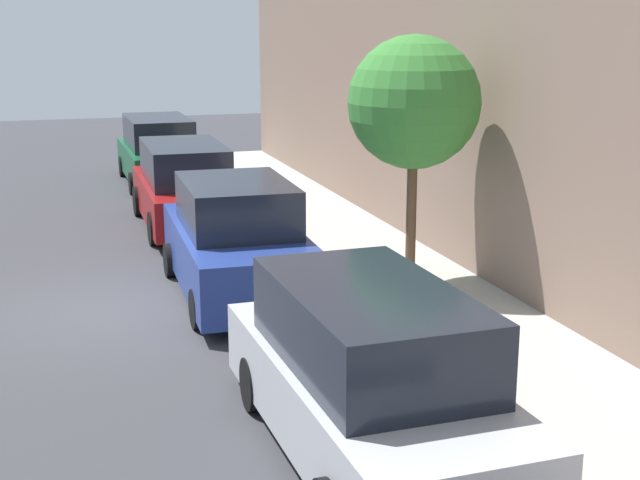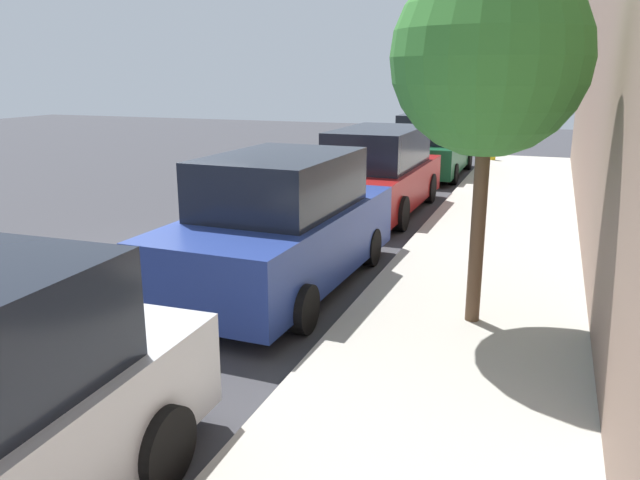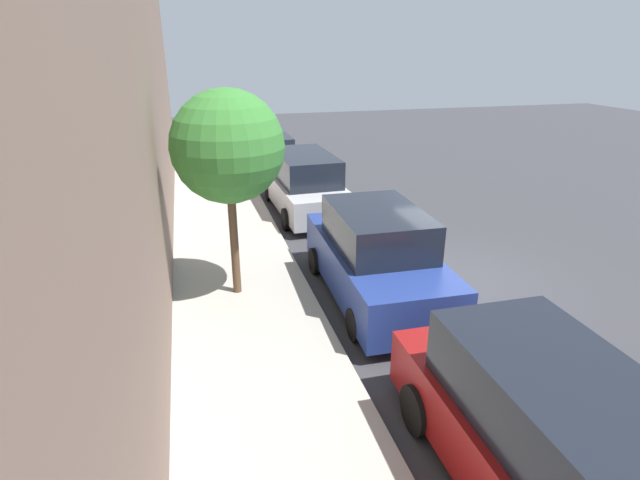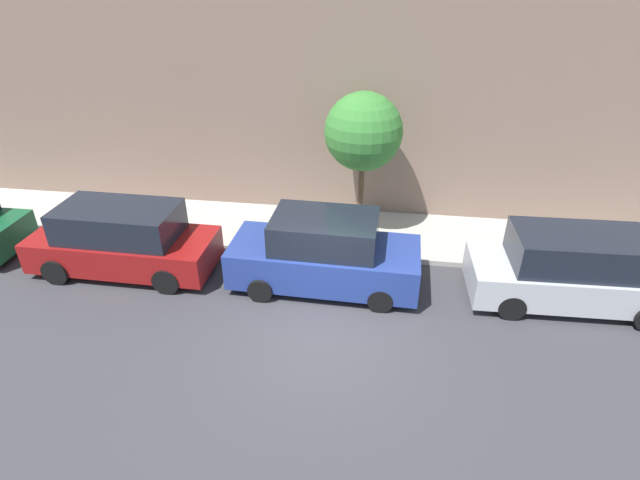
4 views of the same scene
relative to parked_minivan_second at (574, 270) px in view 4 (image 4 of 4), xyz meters
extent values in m
plane|color=#38383D|center=(-2.29, 5.89, -0.92)|extent=(60.00, 60.00, 0.00)
cube|color=#B2ADA3|center=(2.66, 5.89, -0.85)|extent=(2.90, 32.00, 0.15)
cube|color=#B7BABF|center=(0.00, 0.00, -0.28)|extent=(2.04, 4.95, 0.84)
cube|color=black|center=(0.00, 0.00, 0.56)|extent=(1.76, 3.15, 0.84)
cylinder|color=black|center=(-0.90, 1.52, -0.60)|extent=(0.22, 0.65, 0.65)
cylinder|color=black|center=(0.90, 1.52, -0.60)|extent=(0.22, 0.65, 0.65)
cylinder|color=black|center=(0.90, -1.52, -0.60)|extent=(0.22, 0.65, 0.65)
cube|color=navy|center=(-0.11, 6.09, -0.22)|extent=(2.09, 4.85, 0.96)
cube|color=black|center=(-0.11, 6.09, 0.66)|extent=(1.80, 2.65, 0.80)
cylinder|color=black|center=(-1.04, 7.58, -0.61)|extent=(0.22, 0.62, 0.62)
cylinder|color=black|center=(0.82, 7.58, -0.61)|extent=(0.22, 0.62, 0.62)
cylinder|color=black|center=(-1.04, 4.61, -0.61)|extent=(0.22, 0.62, 0.62)
cylinder|color=black|center=(0.82, 4.61, -0.61)|extent=(0.22, 0.62, 0.62)
cube|color=maroon|center=(-0.14, 11.55, -0.28)|extent=(1.97, 4.93, 0.84)
cube|color=black|center=(-0.14, 11.55, 0.56)|extent=(1.71, 3.12, 0.84)
cylinder|color=black|center=(-1.04, 13.07, -0.57)|extent=(0.22, 0.71, 0.71)
cylinder|color=black|center=(0.76, 13.07, -0.57)|extent=(0.22, 0.71, 0.71)
cylinder|color=black|center=(-1.04, 10.03, -0.57)|extent=(0.22, 0.71, 0.71)
cylinder|color=black|center=(0.76, 10.03, -0.57)|extent=(0.22, 0.71, 0.71)
cylinder|color=black|center=(0.91, 15.82, -0.62)|extent=(0.22, 0.60, 0.60)
cylinder|color=brown|center=(2.76, 5.39, 0.48)|extent=(0.17, 0.17, 2.51)
sphere|color=#387F33|center=(2.76, 5.39, 2.34)|extent=(2.21, 2.21, 2.21)
camera|label=1|loc=(-3.10, -8.25, 3.65)|focal=50.00mm
camera|label=2|loc=(3.51, -2.00, 2.19)|focal=35.00mm
camera|label=3|loc=(3.51, 15.09, 4.19)|focal=28.00mm
camera|label=4|loc=(-10.88, 4.70, 6.63)|focal=28.00mm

